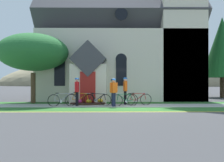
% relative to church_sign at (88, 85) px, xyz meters
% --- Properties ---
extents(ground, '(140.00, 140.00, 0.00)m').
position_rel_church_sign_xyz_m(ground, '(3.10, 0.96, -1.21)').
color(ground, '#3D3D3F').
extents(sidewalk_slab, '(32.00, 2.18, 0.01)m').
position_rel_church_sign_xyz_m(sidewalk_slab, '(2.23, -1.48, -1.20)').
color(sidewalk_slab, '#A8A59E').
rests_on(sidewalk_slab, ground).
extents(grass_verge, '(32.00, 1.98, 0.01)m').
position_rel_church_sign_xyz_m(grass_verge, '(2.23, -3.56, -1.20)').
color(grass_verge, '#2D6628').
rests_on(grass_verge, ground).
extents(church_lawn, '(24.00, 1.61, 0.01)m').
position_rel_church_sign_xyz_m(church_lawn, '(2.23, 0.41, -1.20)').
color(church_lawn, '#2D6628').
rests_on(church_lawn, ground).
extents(curb_paint_stripe, '(28.00, 0.16, 0.01)m').
position_rel_church_sign_xyz_m(curb_paint_stripe, '(2.23, -4.70, -1.20)').
color(curb_paint_stripe, yellow).
rests_on(curb_paint_stripe, ground).
extents(church_building, '(12.95, 11.95, 12.52)m').
position_rel_church_sign_xyz_m(church_building, '(2.62, 5.93, 3.61)').
color(church_building, beige).
rests_on(church_building, ground).
extents(church_sign, '(1.97, 0.16, 1.87)m').
position_rel_church_sign_xyz_m(church_sign, '(0.00, 0.00, 0.00)').
color(church_sign, '#474C56').
rests_on(church_sign, ground).
extents(flower_bed, '(2.29, 2.29, 0.34)m').
position_rel_church_sign_xyz_m(flower_bed, '(0.01, -0.25, -1.12)').
color(flower_bed, '#382319').
rests_on(flower_bed, ground).
extents(bicycle_orange, '(1.72, 0.09, 0.81)m').
position_rel_church_sign_xyz_m(bicycle_orange, '(-0.46, -0.84, -0.84)').
color(bicycle_orange, black).
rests_on(bicycle_orange, ground).
extents(bicycle_green, '(1.71, 0.46, 0.78)m').
position_rel_church_sign_xyz_m(bicycle_green, '(0.64, -1.19, -0.85)').
color(bicycle_green, black).
rests_on(bicycle_green, ground).
extents(bicycle_silver, '(1.63, 0.67, 0.81)m').
position_rel_church_sign_xyz_m(bicycle_silver, '(-1.40, -1.75, -0.83)').
color(bicycle_silver, black).
rests_on(bicycle_silver, ground).
extents(bicycle_black, '(1.62, 0.68, 0.78)m').
position_rel_church_sign_xyz_m(bicycle_black, '(2.33, -1.67, -0.84)').
color(bicycle_black, black).
rests_on(bicycle_black, ground).
extents(bicycle_red, '(1.71, 0.09, 0.78)m').
position_rel_church_sign_xyz_m(bicycle_red, '(3.16, -1.03, -0.84)').
color(bicycle_red, black).
rests_on(bicycle_red, ground).
extents(cyclist_in_red_jersey, '(0.30, 0.70, 1.63)m').
position_rel_church_sign_xyz_m(cyclist_in_red_jersey, '(1.60, -1.58, -0.26)').
color(cyclist_in_red_jersey, '#191E38').
rests_on(cyclist_in_red_jersey, ground).
extents(cyclist_in_blue_jersey, '(0.46, 0.53, 1.63)m').
position_rel_church_sign_xyz_m(cyclist_in_blue_jersey, '(1.64, -2.17, -0.26)').
color(cyclist_in_blue_jersey, '#191E38').
rests_on(cyclist_in_blue_jersey, ground).
extents(cyclist_in_orange_jersey, '(0.28, 0.71, 1.69)m').
position_rel_church_sign_xyz_m(cyclist_in_orange_jersey, '(-0.54, -1.72, -0.22)').
color(cyclist_in_orange_jersey, black).
rests_on(cyclist_in_orange_jersey, ground).
extents(cyclist_in_white_jersey, '(0.29, 0.74, 1.72)m').
position_rel_church_sign_xyz_m(cyclist_in_white_jersey, '(2.39, -0.83, -0.19)').
color(cyclist_in_white_jersey, black).
rests_on(cyclist_in_white_jersey, ground).
extents(roadside_conifer, '(3.60, 3.60, 7.25)m').
position_rel_church_sign_xyz_m(roadside_conifer, '(11.54, 6.05, 3.31)').
color(roadside_conifer, '#3D2D1E').
rests_on(roadside_conifer, ground).
extents(yard_deciduous_tree, '(4.71, 4.71, 4.66)m').
position_rel_church_sign_xyz_m(yard_deciduous_tree, '(-3.72, 0.27, 2.19)').
color(yard_deciduous_tree, '#4C3823').
rests_on(yard_deciduous_tree, ground).
extents(distant_hill, '(106.63, 41.91, 20.18)m').
position_rel_church_sign_xyz_m(distant_hill, '(16.98, 71.12, -1.21)').
color(distant_hill, '#847A5B').
rests_on(distant_hill, ground).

